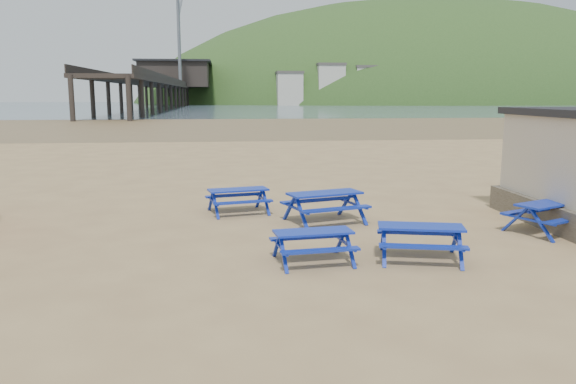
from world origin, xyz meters
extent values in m
plane|color=tan|center=(0.00, 0.00, 0.00)|extent=(400.00, 400.00, 0.00)
plane|color=olive|center=(0.00, 55.00, 0.00)|extent=(400.00, 400.00, 0.00)
plane|color=#4B5E6B|center=(0.00, 170.00, 0.01)|extent=(400.00, 400.00, 0.00)
cube|color=#051FAC|center=(1.23, 2.17, 0.83)|extent=(2.18, 1.35, 0.06)
cube|color=#051FAC|center=(1.03, 2.82, 0.51)|extent=(2.03, 0.86, 0.06)
cube|color=#051FAC|center=(1.43, 1.52, 0.51)|extent=(2.03, 0.86, 0.06)
cube|color=#051FAC|center=(-1.13, 3.70, 0.71)|extent=(1.87, 1.05, 0.05)
cube|color=#051FAC|center=(-1.26, 4.27, 0.44)|extent=(1.77, 0.62, 0.05)
cube|color=#051FAC|center=(-1.00, 3.13, 0.44)|extent=(1.77, 0.62, 0.05)
cube|color=#051FAC|center=(6.77, 0.41, 0.76)|extent=(2.01, 1.46, 0.05)
cube|color=#051FAC|center=(6.50, 0.97, 0.47)|extent=(1.81, 1.04, 0.05)
cube|color=#051FAC|center=(7.03, -0.16, 0.47)|extent=(1.81, 1.04, 0.05)
cube|color=#051FAC|center=(2.66, -1.59, 0.73)|extent=(1.92, 1.10, 0.05)
cube|color=#051FAC|center=(2.80, -1.01, 0.45)|extent=(1.81, 0.67, 0.05)
cube|color=#051FAC|center=(2.52, -2.17, 0.45)|extent=(1.81, 0.67, 0.05)
cube|color=#051FAC|center=(0.33, -1.54, 0.67)|extent=(1.71, 0.83, 0.05)
cube|color=#051FAC|center=(0.27, -0.99, 0.41)|extent=(1.66, 0.42, 0.05)
cube|color=#051FAC|center=(0.39, -2.08, 0.41)|extent=(1.66, 0.42, 0.05)
cube|color=black|center=(-18.00, 175.00, 6.00)|extent=(9.00, 220.00, 0.60)
cube|color=black|center=(-18.00, 186.00, 10.00)|extent=(22.00, 30.00, 8.00)
cube|color=black|center=(-18.00, 186.00, 14.30)|extent=(24.00, 32.00, 0.60)
cylinder|color=slate|center=(-15.00, 164.00, 20.00)|extent=(1.00, 1.00, 28.00)
cube|color=slate|center=(-15.00, 178.00, 33.00)|extent=(0.60, 25.63, 12.38)
ellipsoid|color=#2D4C1E|center=(90.00, 230.00, -10.00)|extent=(264.00, 144.00, 108.00)
camera|label=1|loc=(-1.46, -12.91, 3.52)|focal=35.00mm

